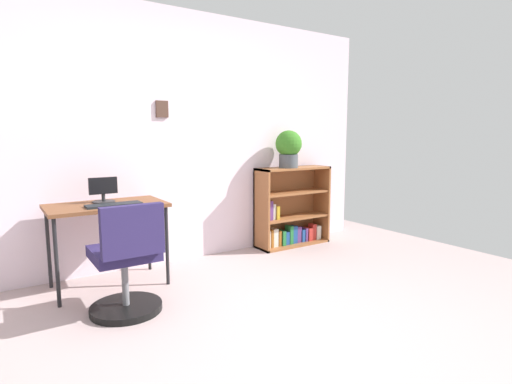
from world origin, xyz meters
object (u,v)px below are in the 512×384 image
(office_chair, at_px, (127,267))
(desk, at_px, (107,211))
(potted_plant_on_shelf, at_px, (289,147))
(bookshelf_low, at_px, (290,211))
(monitor, at_px, (103,191))
(keyboard, at_px, (114,205))

(office_chair, bearing_deg, desk, 87.38)
(office_chair, bearing_deg, potted_plant_on_shelf, 21.22)
(bookshelf_low, distance_m, potted_plant_on_shelf, 0.76)
(monitor, bearing_deg, potted_plant_on_shelf, 1.96)
(monitor, distance_m, potted_plant_on_shelf, 2.09)
(keyboard, relative_size, bookshelf_low, 0.48)
(monitor, relative_size, keyboard, 0.53)
(desk, xyz_separation_m, potted_plant_on_shelf, (2.07, 0.16, 0.50))
(monitor, bearing_deg, bookshelf_low, 3.36)
(keyboard, distance_m, office_chair, 0.65)
(desk, bearing_deg, monitor, 89.16)
(desk, xyz_separation_m, bookshelf_low, (2.14, 0.21, -0.26))
(bookshelf_low, bearing_deg, desk, -174.31)
(keyboard, xyz_separation_m, office_chair, (-0.06, -0.52, -0.38))
(office_chair, distance_m, potted_plant_on_shelf, 2.39)
(office_chair, bearing_deg, monitor, 87.59)
(monitor, bearing_deg, office_chair, -92.41)
(monitor, distance_m, office_chair, 0.88)
(office_chair, distance_m, bookshelf_low, 2.33)
(desk, height_order, office_chair, office_chair)
(desk, relative_size, potted_plant_on_shelf, 2.23)
(desk, distance_m, office_chair, 0.72)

